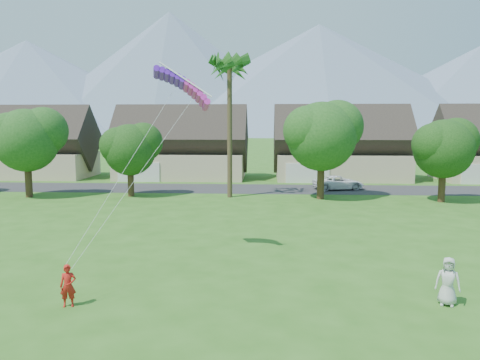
# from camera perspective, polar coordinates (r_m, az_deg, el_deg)

# --- Properties ---
(ground) EXTENTS (500.00, 500.00, 0.00)m
(ground) POSITION_cam_1_polar(r_m,az_deg,el_deg) (14.47, -2.47, -20.10)
(ground) COLOR #2D6019
(ground) RESTS_ON ground
(street) EXTENTS (90.00, 7.00, 0.01)m
(street) POSITION_cam_1_polar(r_m,az_deg,el_deg) (47.30, 1.70, -1.08)
(street) COLOR #2D2D30
(street) RESTS_ON ground
(kite_flyer) EXTENTS (0.64, 0.50, 1.55)m
(kite_flyer) POSITION_cam_1_polar(r_m,az_deg,el_deg) (18.29, -20.23, -12.00)
(kite_flyer) COLOR red
(kite_flyer) RESTS_ON ground
(watcher) EXTENTS (1.00, 0.81, 1.78)m
(watcher) POSITION_cam_1_polar(r_m,az_deg,el_deg) (18.88, 24.01, -11.22)
(watcher) COLOR beige
(watcher) RESTS_ON ground
(parked_car) EXTENTS (5.42, 3.42, 1.40)m
(parked_car) POSITION_cam_1_polar(r_m,az_deg,el_deg) (47.72, 11.91, -0.31)
(parked_car) COLOR white
(parked_car) RESTS_ON ground
(mountain_ridge) EXTENTS (540.00, 240.00, 70.00)m
(mountain_ridge) POSITION_cam_1_polar(r_m,az_deg,el_deg) (273.90, 5.35, 11.58)
(mountain_ridge) COLOR slate
(mountain_ridge) RESTS_ON ground
(houses_row) EXTENTS (72.75, 8.19, 8.86)m
(houses_row) POSITION_cam_1_polar(r_m,az_deg,el_deg) (55.91, 2.49, 3.69)
(houses_row) COLOR beige
(houses_row) RESTS_ON ground
(tree_row) EXTENTS (62.27, 6.67, 8.45)m
(tree_row) POSITION_cam_1_polar(r_m,az_deg,el_deg) (40.85, -0.13, 4.55)
(tree_row) COLOR #47301C
(tree_row) RESTS_ON ground
(fan_palm) EXTENTS (3.00, 3.00, 13.80)m
(fan_palm) POSITION_cam_1_polar(r_m,az_deg,el_deg) (41.79, -1.29, 14.09)
(fan_palm) COLOR #4C3D26
(fan_palm) RESTS_ON ground
(parafoil_kite) EXTENTS (3.08, 1.07, 0.50)m
(parafoil_kite) POSITION_cam_1_polar(r_m,az_deg,el_deg) (22.88, -6.79, 11.49)
(parafoil_kite) COLOR #5E1AC7
(parafoil_kite) RESTS_ON ground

